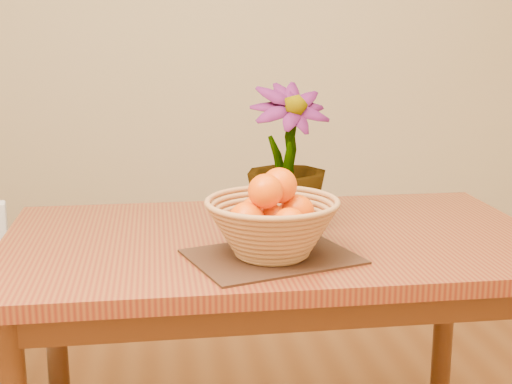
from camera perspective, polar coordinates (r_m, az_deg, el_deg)
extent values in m
cube|color=beige|center=(3.72, -3.57, 14.19)|extent=(4.00, 0.02, 2.70)
cube|color=brown|center=(1.86, 1.54, -4.07)|extent=(1.40, 0.80, 0.04)
cube|color=#462610|center=(1.88, 1.53, -5.81)|extent=(1.28, 0.68, 0.08)
cylinder|color=#462610|center=(2.30, -15.69, -11.18)|extent=(0.06, 0.06, 0.71)
cylinder|color=#462610|center=(2.45, 14.82, -9.51)|extent=(0.06, 0.06, 0.71)
cube|color=#361E13|center=(1.68, 1.29, -5.19)|extent=(0.44, 0.38, 0.01)
cylinder|color=#AC7148|center=(1.68, 1.29, -4.97)|extent=(0.16, 0.16, 0.01)
sphere|color=#F65504|center=(1.66, 1.30, -2.19)|extent=(0.07, 0.07, 0.07)
sphere|color=#F65504|center=(1.69, 3.28, -1.62)|extent=(0.08, 0.08, 0.08)
sphere|color=#F65504|center=(1.71, 0.04, -1.55)|extent=(0.08, 0.08, 0.08)
sphere|color=#F65504|center=(1.62, -0.76, -2.28)|extent=(0.08, 0.08, 0.08)
sphere|color=#F65504|center=(1.60, 2.66, -2.62)|extent=(0.08, 0.08, 0.08)
sphere|color=#F65504|center=(1.66, 1.87, 0.52)|extent=(0.08, 0.08, 0.08)
sphere|color=#F65504|center=(1.61, 0.75, 0.06)|extent=(0.08, 0.08, 0.08)
imported|color=#164F16|center=(1.88, 2.50, 2.76)|extent=(0.26, 0.26, 0.39)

